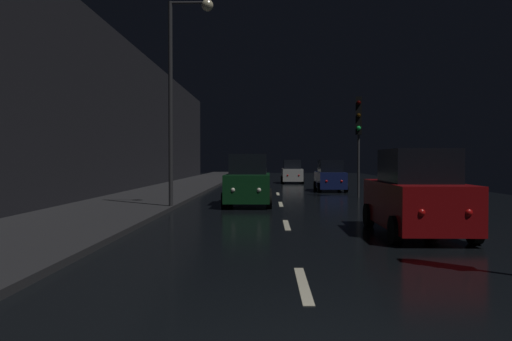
% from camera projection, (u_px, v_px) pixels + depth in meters
% --- Properties ---
extents(ground, '(25.02, 84.00, 0.02)m').
position_uv_depth(ground, '(277.00, 192.00, 28.87)').
color(ground, black).
extents(sidewalk_left, '(4.40, 84.00, 0.15)m').
position_uv_depth(sidewalk_left, '(171.00, 190.00, 29.03)').
color(sidewalk_left, '#28282B').
rests_on(sidewalk_left, ground).
extents(building_facade_left, '(0.80, 63.00, 8.68)m').
position_uv_depth(building_facade_left, '(108.00, 113.00, 25.51)').
color(building_facade_left, black).
rests_on(building_facade_left, ground).
extents(lane_centerline, '(0.16, 21.92, 0.01)m').
position_uv_depth(lane_centerline, '(283.00, 213.00, 17.33)').
color(lane_centerline, beige).
rests_on(lane_centerline, ground).
extents(traffic_light_far_right, '(0.36, 0.48, 5.06)m').
position_uv_depth(traffic_light_far_right, '(359.00, 124.00, 24.50)').
color(traffic_light_far_right, '#38383A').
rests_on(traffic_light_far_right, ground).
extents(streetlamp_overhead, '(1.70, 0.44, 7.89)m').
position_uv_depth(streetlamp_overhead, '(182.00, 73.00, 18.29)').
color(streetlamp_overhead, '#2D2D30').
rests_on(streetlamp_overhead, ground).
extents(car_approaching_headlights, '(1.96, 4.24, 2.13)m').
position_uv_depth(car_approaching_headlights, '(248.00, 182.00, 20.34)').
color(car_approaching_headlights, '#0F3819').
rests_on(car_approaching_headlights, ground).
extents(car_distant_taillights, '(1.76, 3.80, 1.92)m').
position_uv_depth(car_distant_taillights, '(292.00, 172.00, 39.66)').
color(car_distant_taillights, silver).
rests_on(car_distant_taillights, ground).
extents(car_parked_right_far, '(1.73, 3.74, 1.88)m').
position_uv_depth(car_parked_right_far, '(330.00, 177.00, 29.56)').
color(car_parked_right_far, '#141E51').
rests_on(car_parked_right_far, ground).
extents(car_parked_right_near, '(1.98, 4.29, 2.16)m').
position_uv_depth(car_parked_right_near, '(416.00, 195.00, 12.35)').
color(car_parked_right_near, maroon).
rests_on(car_parked_right_near, ground).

